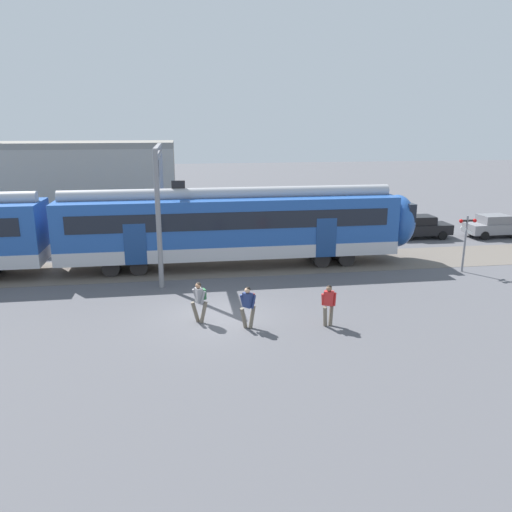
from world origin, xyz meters
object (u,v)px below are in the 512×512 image
object	(u,v)px
pedestrian_grey	(200,299)
pedestrian_red	(329,302)
parked_car_black	(420,227)
pedestrian_navy	(248,304)
parked_car_grey	(495,226)
crossing_signal	(466,235)

from	to	relation	value
pedestrian_grey	pedestrian_red	distance (m)	5.02
pedestrian_red	parked_car_black	size ratio (longest dim) A/B	0.41
pedestrian_red	parked_car_black	world-z (taller)	pedestrian_red
pedestrian_grey	pedestrian_navy	xyz separation A→B (m)	(1.81, -0.84, 0.00)
pedestrian_navy	pedestrian_red	size ratio (longest dim) A/B	1.00
pedestrian_red	pedestrian_navy	bearing A→B (deg)	175.19
parked_car_grey	pedestrian_navy	bearing A→B (deg)	-145.31
pedestrian_grey	parked_car_grey	xyz separation A→B (m)	(20.78, 12.29, -0.21)
pedestrian_navy	crossing_signal	distance (m)	13.55
pedestrian_red	pedestrian_grey	bearing A→B (deg)	167.37
parked_car_grey	crossing_signal	distance (m)	10.09
pedestrian_navy	parked_car_grey	size ratio (longest dim) A/B	0.41
pedestrian_red	parked_car_grey	size ratio (longest dim) A/B	0.41
pedestrian_navy	pedestrian_grey	bearing A→B (deg)	155.11
pedestrian_navy	crossing_signal	world-z (taller)	crossing_signal
pedestrian_red	crossing_signal	xyz separation A→B (m)	(9.16, 5.97, 1.02)
pedestrian_navy	parked_car_black	world-z (taller)	pedestrian_navy
pedestrian_red	parked_car_grey	bearing A→B (deg)	40.14
pedestrian_grey	parked_car_grey	distance (m)	24.14
pedestrian_navy	crossing_signal	size ratio (longest dim) A/B	0.56
pedestrian_navy	parked_car_black	xyz separation A→B (m)	(13.75, 13.62, -0.21)
pedestrian_grey	crossing_signal	xyz separation A→B (m)	(14.06, 4.87, 1.02)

